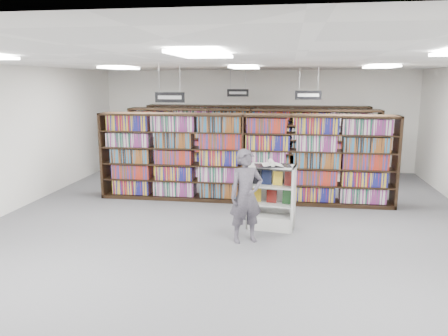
# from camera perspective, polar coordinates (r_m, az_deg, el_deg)

# --- Properties ---
(floor) EXTENTS (12.00, 12.00, 0.00)m
(floor) POSITION_cam_1_polar(r_m,az_deg,el_deg) (8.73, 1.15, -7.79)
(floor) COLOR #505055
(floor) RESTS_ON ground
(ceiling) EXTENTS (10.00, 12.00, 0.10)m
(ceiling) POSITION_cam_1_polar(r_m,az_deg,el_deg) (8.26, 1.24, 13.70)
(ceiling) COLOR silver
(ceiling) RESTS_ON wall_back
(wall_back) EXTENTS (10.00, 0.10, 3.20)m
(wall_back) POSITION_cam_1_polar(r_m,az_deg,el_deg) (14.28, 4.27, 6.20)
(wall_back) COLOR white
(wall_back) RESTS_ON ground
(wall_front) EXTENTS (10.00, 0.10, 3.20)m
(wall_front) POSITION_cam_1_polar(r_m,az_deg,el_deg) (2.72, -15.76, -16.42)
(wall_front) COLOR white
(wall_front) RESTS_ON ground
(bookshelf_row_near) EXTENTS (7.00, 0.60, 2.10)m
(bookshelf_row_near) POSITION_cam_1_polar(r_m,az_deg,el_deg) (10.39, 2.58, 1.28)
(bookshelf_row_near) COLOR black
(bookshelf_row_near) RESTS_ON floor
(bookshelf_row_mid) EXTENTS (7.00, 0.60, 2.10)m
(bookshelf_row_mid) POSITION_cam_1_polar(r_m,az_deg,el_deg) (12.36, 3.54, 2.87)
(bookshelf_row_mid) COLOR black
(bookshelf_row_mid) RESTS_ON floor
(bookshelf_row_far) EXTENTS (7.00, 0.60, 2.10)m
(bookshelf_row_far) POSITION_cam_1_polar(r_m,az_deg,el_deg) (14.04, 4.15, 3.86)
(bookshelf_row_far) COLOR black
(bookshelf_row_far) RESTS_ON floor
(aisle_sign_left) EXTENTS (0.65, 0.02, 0.80)m
(aisle_sign_left) POSITION_cam_1_polar(r_m,az_deg,el_deg) (9.53, -7.10, 9.27)
(aisle_sign_left) COLOR #B2B2B7
(aisle_sign_left) RESTS_ON ceiling
(aisle_sign_right) EXTENTS (0.65, 0.02, 0.80)m
(aisle_sign_right) POSITION_cam_1_polar(r_m,az_deg,el_deg) (11.20, 10.95, 9.43)
(aisle_sign_right) COLOR #B2B2B7
(aisle_sign_right) RESTS_ON ceiling
(aisle_sign_center) EXTENTS (0.65, 0.02, 0.80)m
(aisle_sign_center) POSITION_cam_1_polar(r_m,az_deg,el_deg) (13.28, 1.82, 9.88)
(aisle_sign_center) COLOR #B2B2B7
(aisle_sign_center) RESTS_ON ceiling
(troffer_front_center) EXTENTS (0.60, 1.20, 0.04)m
(troffer_front_center) POSITION_cam_1_polar(r_m,az_deg,el_deg) (5.30, -2.99, 14.64)
(troffer_front_center) COLOR white
(troffer_front_center) RESTS_ON ceiling
(troffer_back_left) EXTENTS (0.60, 1.20, 0.04)m
(troffer_back_left) POSITION_cam_1_polar(r_m,az_deg,el_deg) (10.96, -13.51, 12.58)
(troffer_back_left) COLOR white
(troffer_back_left) RESTS_ON ceiling
(troffer_back_center) EXTENTS (0.60, 1.20, 0.04)m
(troffer_back_center) POSITION_cam_1_polar(r_m,az_deg,el_deg) (10.24, 2.69, 12.99)
(troffer_back_center) COLOR white
(troffer_back_center) RESTS_ON ceiling
(troffer_back_right) EXTENTS (0.60, 1.20, 0.04)m
(troffer_back_right) POSITION_cam_1_polar(r_m,az_deg,el_deg) (10.38, 19.81, 12.33)
(troffer_back_right) COLOR white
(troffer_back_right) RESTS_ON ceiling
(endcap_display) EXTENTS (0.96, 0.57, 1.27)m
(endcap_display) POSITION_cam_1_polar(r_m,az_deg,el_deg) (8.64, 6.20, -4.99)
(endcap_display) COLOR silver
(endcap_display) RESTS_ON floor
(open_book) EXTENTS (0.73, 0.51, 0.13)m
(open_book) POSITION_cam_1_polar(r_m,az_deg,el_deg) (8.35, 6.33, 0.47)
(open_book) COLOR black
(open_book) RESTS_ON endcap_display
(shopper) EXTENTS (0.73, 0.62, 1.68)m
(shopper) POSITION_cam_1_polar(r_m,az_deg,el_deg) (7.78, 2.90, -3.69)
(shopper) COLOR #554F5A
(shopper) RESTS_ON floor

